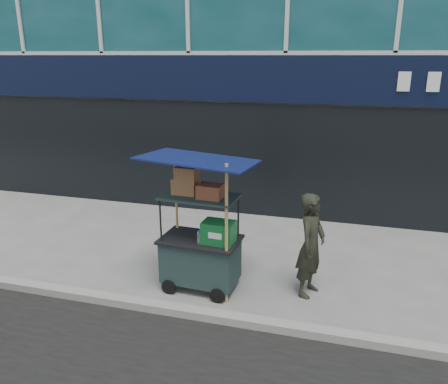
% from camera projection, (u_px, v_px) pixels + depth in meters
% --- Properties ---
extents(ground, '(80.00, 80.00, 0.00)m').
position_uv_depth(ground, '(236.00, 315.00, 5.91)').
color(ground, slate).
rests_on(ground, ground).
extents(curb, '(80.00, 0.18, 0.12)m').
position_uv_depth(curb, '(232.00, 319.00, 5.71)').
color(curb, gray).
rests_on(curb, ground).
extents(vendor_cart, '(1.59, 1.17, 2.07)m').
position_uv_depth(vendor_cart, '(201.00, 243.00, 6.39)').
color(vendor_cart, '#1A2D2D').
rests_on(vendor_cart, ground).
extents(vendor_man, '(0.52, 0.65, 1.54)m').
position_uv_depth(vendor_man, '(311.00, 245.00, 6.23)').
color(vendor_man, black).
rests_on(vendor_man, ground).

